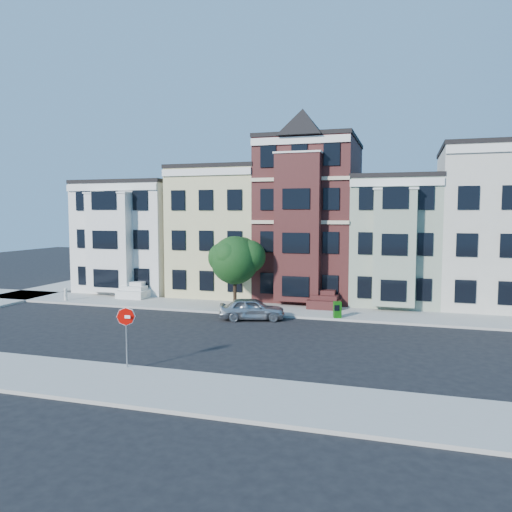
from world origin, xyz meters
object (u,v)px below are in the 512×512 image
(stop_sign, at_px, (126,333))
(newspaper_box, at_px, (337,310))
(parked_car, at_px, (252,309))
(fire_hydrant, at_px, (66,295))
(street_tree, at_px, (235,263))

(stop_sign, bearing_deg, newspaper_box, 60.19)
(newspaper_box, distance_m, stop_sign, 14.51)
(parked_car, relative_size, fire_hydrant, 5.49)
(fire_hydrant, distance_m, stop_sign, 18.52)
(fire_hydrant, bearing_deg, stop_sign, -44.91)
(fire_hydrant, height_order, stop_sign, stop_sign)
(newspaper_box, height_order, stop_sign, stop_sign)
(newspaper_box, relative_size, stop_sign, 0.35)
(parked_car, height_order, newspaper_box, parked_car)
(street_tree, height_order, parked_car, street_tree)
(parked_car, distance_m, stop_sign, 11.38)
(parked_car, xyz_separation_m, newspaper_box, (5.10, 1.44, -0.04))
(parked_car, height_order, fire_hydrant, parked_car)
(stop_sign, bearing_deg, street_tree, 90.09)
(newspaper_box, distance_m, fire_hydrant, 20.24)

